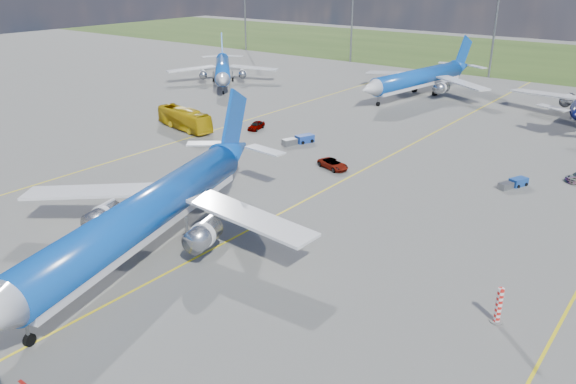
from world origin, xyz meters
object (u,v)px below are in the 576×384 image
Objects in this scene: warning_post at (499,305)px; baggage_tug_w at (514,183)px; bg_jet_nw at (223,83)px; main_airliner at (148,253)px; service_car_a at (256,125)px; baggage_tug_c at (299,140)px; bg_jet_nnw at (417,96)px; apron_bus at (184,119)px; service_car_b at (333,164)px.

warning_post reaches higher than baggage_tug_w.
bg_jet_nw is 84.01m from main_airliner.
service_car_a is 10.71m from baggage_tug_c.
bg_jet_nnw is 0.91× the size of main_airliner.
warning_post is at bearing -77.94° from bg_jet_nw.
bg_jet_nw reaches higher than service_car_a.
main_airliner is 45.18m from baggage_tug_w.
main_airliner reaches higher than warning_post.
main_airliner reaches higher than baggage_tug_c.
service_car_a is (9.73, 7.14, -1.06)m from apron_bus.
apron_bus is (-19.68, -48.16, 1.75)m from bg_jet_nnw.
baggage_tug_w is (74.94, -26.28, 0.46)m from bg_jet_nw.
baggage_tug_w is 0.82× the size of baggage_tug_c.
bg_jet_nnw is at bearing -23.67° from bg_jet_nw.
baggage_tug_w is at bearing -72.23° from apron_bus.
service_car_a is 0.85× the size of service_car_b.
service_car_b is (0.76, 31.14, 0.66)m from main_airliner.
service_car_b is at bearing -136.63° from baggage_tug_w.
bg_jet_nw is 0.81× the size of main_airliner.
bg_jet_nw reaches higher than apron_bus.
bg_jet_nw is 9.09× the size of service_car_a.
bg_jet_nnw is 52.06m from apron_bus.
apron_bus is (22.42, -32.82, 1.75)m from bg_jet_nw.
service_car_b is 12.60m from baggage_tug_c.
baggage_tug_w is at bearing -43.76° from bg_jet_nnw.
bg_jet_nw is 39.79m from apron_bus.
service_car_a is 0.75× the size of baggage_tug_c.
apron_bus is at bearing -157.07° from service_car_a.
apron_bus is at bearing -150.10° from baggage_tug_w.
baggage_tug_w is 32.30m from baggage_tug_c.
bg_jet_nnw is 10.18× the size of service_car_a.
bg_jet_nw reaches higher than baggage_tug_w.
apron_bus is 30.96m from service_car_b.
baggage_tug_w is at bearing 43.49° from main_airliner.
warning_post is 64.86m from apron_bus.
bg_jet_nw reaches higher than baggage_tug_c.
baggage_tug_c is (0.57, -43.00, 0.55)m from bg_jet_nnw.
bg_jet_nnw is at bearing 80.55° from main_airliner.
main_airliner reaches higher than baggage_tug_w.
main_airliner is 3.60× the size of apron_bus.
bg_jet_nnw is (-40.74, 71.75, -1.50)m from warning_post.
service_car_a is (32.15, -25.68, 0.69)m from bg_jet_nw.
baggage_tug_w is at bearing -63.01° from bg_jet_nw.
warning_post is 36.84m from service_car_b.
service_car_b is 0.88× the size of baggage_tug_c.
baggage_tug_c is (20.25, 5.16, -1.20)m from apron_bus.
bg_jet_nnw reaches higher than warning_post.
bg_jet_nnw is (42.10, 15.34, 0.00)m from bg_jet_nw.
apron_bus is (-30.14, 32.71, 1.75)m from main_airliner.
bg_jet_nnw reaches higher than service_car_a.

